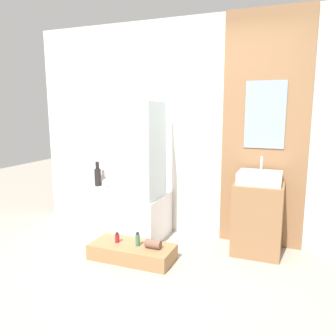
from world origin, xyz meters
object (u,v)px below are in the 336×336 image
object	(u,v)px
bathtub	(120,214)
bottle_soap_secondary	(138,240)
vase_round_light	(106,183)
wooden_step_bench	(132,252)
vase_tall_dark	(98,176)
sink	(260,178)
bottle_soap_primary	(117,238)

from	to	relation	value
bathtub	bottle_soap_secondary	bearing A→B (deg)	-47.32
bathtub	vase_round_light	xyz separation A→B (m)	(-0.34, 0.23, 0.32)
wooden_step_bench	vase_tall_dark	bearing A→B (deg)	139.03
vase_round_light	bathtub	bearing A→B (deg)	-34.22
bathtub	sink	world-z (taller)	sink
bottle_soap_primary	sink	bearing A→B (deg)	25.27
sink	bottle_soap_primary	world-z (taller)	sink
bathtub	bottle_soap_primary	distance (m)	0.63
wooden_step_bench	bottle_soap_secondary	size ratio (longest dim) A/B	5.99
vase_round_light	sink	bearing A→B (deg)	-4.17
vase_round_light	bottle_soap_primary	world-z (taller)	vase_round_light
sink	vase_round_light	world-z (taller)	sink
bottle_soap_secondary	bottle_soap_primary	bearing A→B (deg)	180.00
vase_tall_dark	bottle_soap_primary	bearing A→B (deg)	-47.01
wooden_step_bench	bathtub	bearing A→B (deg)	128.83
sink	bottle_soap_primary	size ratio (longest dim) A/B	4.15
bottle_soap_primary	bottle_soap_secondary	bearing A→B (deg)	0.00
bathtub	vase_round_light	distance (m)	0.52
bathtub	vase_round_light	size ratio (longest dim) A/B	10.46
bottle_soap_secondary	bathtub	bearing A→B (deg)	132.68
vase_tall_dark	vase_round_light	size ratio (longest dim) A/B	3.06
bottle_soap_primary	vase_tall_dark	bearing A→B (deg)	132.99
bathtub	bottle_soap_secondary	xyz separation A→B (m)	(0.52, -0.56, -0.04)
bathtub	bottle_soap_primary	bearing A→B (deg)	-63.78
sink	bottle_soap_secondary	xyz separation A→B (m)	(-1.13, -0.65, -0.61)
vase_tall_dark	bottle_soap_secondary	bearing A→B (deg)	-39.03
bathtub	sink	distance (m)	1.74
bathtub	bottle_soap_secondary	distance (m)	0.77
bottle_soap_primary	wooden_step_bench	bearing A→B (deg)	0.00
wooden_step_bench	vase_round_light	size ratio (longest dim) A/B	8.16
wooden_step_bench	sink	xyz separation A→B (m)	(1.19, 0.65, 0.76)
bathtub	bottle_soap_primary	size ratio (longest dim) A/B	10.51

